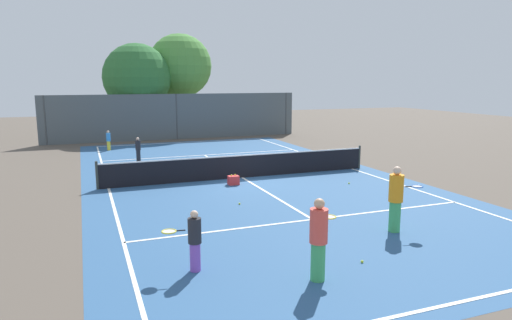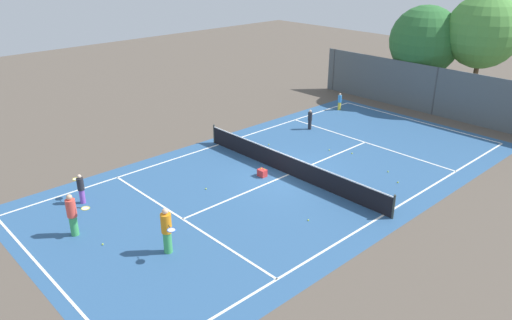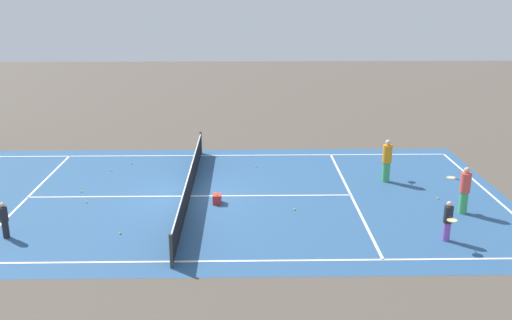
# 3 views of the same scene
# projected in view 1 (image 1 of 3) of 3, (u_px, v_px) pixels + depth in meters

# --- Properties ---
(ground_plane) EXTENTS (80.00, 80.00, 0.00)m
(ground_plane) POSITION_uv_depth(u_px,v_px,m) (242.00, 178.00, 19.56)
(ground_plane) COLOR brown
(court_surface) EXTENTS (13.00, 25.00, 0.01)m
(court_surface) POSITION_uv_depth(u_px,v_px,m) (242.00, 178.00, 19.56)
(court_surface) COLOR #2D5684
(court_surface) RESTS_ON ground_plane
(tennis_net) EXTENTS (11.90, 0.10, 1.10)m
(tennis_net) POSITION_uv_depth(u_px,v_px,m) (242.00, 166.00, 19.47)
(tennis_net) COLOR #333833
(tennis_net) RESTS_ON ground_plane
(perimeter_fence) EXTENTS (18.00, 0.12, 3.20)m
(perimeter_fence) POSITION_uv_depth(u_px,v_px,m) (177.00, 117.00, 32.15)
(perimeter_fence) COLOR #515B60
(perimeter_fence) RESTS_ON ground_plane
(tree_0) EXTENTS (4.86, 4.86, 6.78)m
(tree_0) POSITION_uv_depth(u_px,v_px,m) (137.00, 77.00, 32.82)
(tree_0) COLOR brown
(tree_0) RESTS_ON ground_plane
(tree_1) EXTENTS (4.86, 4.86, 7.67)m
(tree_1) POSITION_uv_depth(u_px,v_px,m) (180.00, 66.00, 35.02)
(tree_1) COLOR brown
(tree_1) RESTS_ON ground_plane
(player_0) EXTENTS (0.25, 0.25, 1.18)m
(player_0) POSITION_uv_depth(u_px,v_px,m) (108.00, 140.00, 27.13)
(player_0) COLOR yellow
(player_0) RESTS_ON ground_plane
(player_1) EXTENTS (0.87, 0.40, 1.38)m
(player_1) POSITION_uv_depth(u_px,v_px,m) (194.00, 240.00, 9.89)
(player_1) COLOR purple
(player_1) RESTS_ON ground_plane
(player_2) EXTENTS (0.88, 0.80, 1.77)m
(player_2) POSITION_uv_depth(u_px,v_px,m) (319.00, 238.00, 9.40)
(player_2) COLOR #3FA559
(player_2) RESTS_ON ground_plane
(player_3) EXTENTS (0.98, 0.55, 1.84)m
(player_3) POSITION_uv_depth(u_px,v_px,m) (396.00, 198.00, 12.46)
(player_3) COLOR #3FA559
(player_3) RESTS_ON ground_plane
(player_4) EXTENTS (0.27, 0.27, 1.25)m
(player_4) POSITION_uv_depth(u_px,v_px,m) (138.00, 149.00, 23.43)
(player_4) COLOR #232328
(player_4) RESTS_ON ground_plane
(ball_crate) EXTENTS (0.43, 0.32, 0.43)m
(ball_crate) POSITION_uv_depth(u_px,v_px,m) (233.00, 180.00, 18.24)
(ball_crate) COLOR red
(ball_crate) RESTS_ON ground_plane
(tennis_ball_0) EXTENTS (0.07, 0.07, 0.07)m
(tennis_ball_0) POSITION_uv_depth(u_px,v_px,m) (224.00, 160.00, 23.83)
(tennis_ball_0) COLOR #CCE533
(tennis_ball_0) RESTS_ON ground_plane
(tennis_ball_1) EXTENTS (0.07, 0.07, 0.07)m
(tennis_ball_1) POSITION_uv_depth(u_px,v_px,m) (362.00, 262.00, 10.44)
(tennis_ball_1) COLOR #CCE533
(tennis_ball_1) RESTS_ON ground_plane
(tennis_ball_2) EXTENTS (0.07, 0.07, 0.07)m
(tennis_ball_2) POSITION_uv_depth(u_px,v_px,m) (349.00, 183.00, 18.37)
(tennis_ball_2) COLOR #CCE533
(tennis_ball_2) RESTS_ON ground_plane
(tennis_ball_3) EXTENTS (0.07, 0.07, 0.07)m
(tennis_ball_3) POSITION_uv_depth(u_px,v_px,m) (298.00, 159.00, 23.91)
(tennis_ball_3) COLOR #CCE533
(tennis_ball_3) RESTS_ON ground_plane
(tennis_ball_4) EXTENTS (0.07, 0.07, 0.07)m
(tennis_ball_4) POSITION_uv_depth(u_px,v_px,m) (240.00, 204.00, 15.33)
(tennis_ball_4) COLOR #CCE533
(tennis_ball_4) RESTS_ON ground_plane
(tennis_ball_5) EXTENTS (0.07, 0.07, 0.07)m
(tennis_ball_5) POSITION_uv_depth(u_px,v_px,m) (205.00, 163.00, 22.93)
(tennis_ball_5) COLOR #CCE533
(tennis_ball_5) RESTS_ON ground_plane
(tennis_ball_6) EXTENTS (0.07, 0.07, 0.07)m
(tennis_ball_6) POSITION_uv_depth(u_px,v_px,m) (275.00, 158.00, 24.21)
(tennis_ball_6) COLOR #CCE533
(tennis_ball_6) RESTS_ON ground_plane
(tennis_ball_7) EXTENTS (0.07, 0.07, 0.07)m
(tennis_ball_7) POSITION_uv_depth(u_px,v_px,m) (153.00, 174.00, 20.18)
(tennis_ball_7) COLOR #CCE533
(tennis_ball_7) RESTS_ON ground_plane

